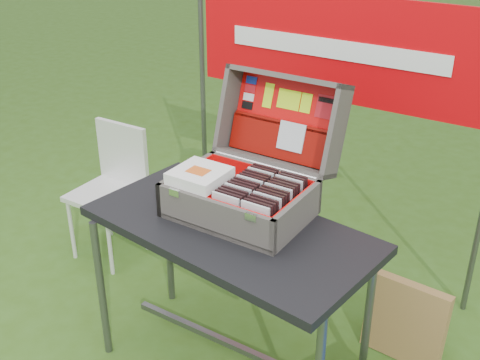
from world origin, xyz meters
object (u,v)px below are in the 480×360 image
Objects in this scene: table at (231,299)px; cardboard_box at (405,321)px; suitcase at (247,155)px; chair at (106,196)px.

cardboard_box is at bearing 44.65° from table.
table is at bearing -138.63° from cardboard_box.
cardboard_box is (0.67, 0.34, -0.83)m from suitcase.
suitcase is at bearing -12.52° from chair.
table is at bearing -19.71° from chair.
cardboard_box is at bearing 2.71° from chair.
suitcase reaches higher than table.
suitcase reaches higher than chair.
chair is (-1.13, 0.24, -0.63)m from suitcase.
table reaches higher than cardboard_box.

